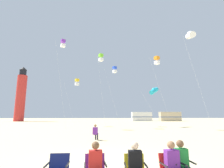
{
  "coord_description": "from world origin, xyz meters",
  "views": [
    {
      "loc": [
        -0.35,
        -7.0,
        1.83
      ],
      "look_at": [
        0.66,
        9.97,
        4.9
      ],
      "focal_mm": 27.66,
      "sensor_mm": 36.0,
      "label": 1
    }
  ],
  "objects_px": {
    "spectator_yellow_chair": "(136,165)",
    "kite_box_violet": "(63,43)",
    "kite_box_gold": "(77,82)",
    "kite_box_orange": "(157,60)",
    "kite_tube_white": "(190,35)",
    "kite_box_blue": "(115,70)",
    "kite_flyer_standing": "(96,132)",
    "camp_chair_navy": "(58,168)",
    "camp_chair_yellow": "(135,168)",
    "rv_van_white": "(142,116)",
    "camp_chair_black": "(180,165)",
    "lighthouse_distant": "(21,95)",
    "spectator_purple_chair": "(95,165)",
    "spectator_black_chair": "(183,162)",
    "kite_box_lime": "(101,58)",
    "rv_van_tan": "(170,117)",
    "spectator_red_chair": "(174,164)",
    "camp_chair_purple": "(95,168)",
    "kite_tube_cyan": "(154,91)",
    "camp_chair_red": "(171,167)"
  },
  "relations": [
    {
      "from": "spectator_yellow_chair",
      "to": "kite_box_violet",
      "type": "xyz_separation_m",
      "value": [
        -6.82,
        20.5,
        11.92
      ]
    },
    {
      "from": "kite_box_gold",
      "to": "spectator_yellow_chair",
      "type": "bearing_deg",
      "value": -78.42
    },
    {
      "from": "kite_box_orange",
      "to": "kite_tube_white",
      "type": "bearing_deg",
      "value": -63.24
    },
    {
      "from": "kite_box_blue",
      "to": "kite_flyer_standing",
      "type": "bearing_deg",
      "value": -99.23
    },
    {
      "from": "camp_chair_navy",
      "to": "spectator_yellow_chair",
      "type": "height_order",
      "value": "spectator_yellow_chair"
    },
    {
      "from": "camp_chair_yellow",
      "to": "rv_van_white",
      "type": "relative_size",
      "value": 0.13
    },
    {
      "from": "kite_box_blue",
      "to": "camp_chair_black",
      "type": "bearing_deg",
      "value": -90.23
    },
    {
      "from": "camp_chair_navy",
      "to": "kite_box_violet",
      "type": "height_order",
      "value": "kite_box_violet"
    },
    {
      "from": "camp_chair_yellow",
      "to": "lighthouse_distant",
      "type": "distance_m",
      "value": 56.14
    },
    {
      "from": "kite_flyer_standing",
      "to": "spectator_yellow_chair",
      "type": "bearing_deg",
      "value": 115.09
    },
    {
      "from": "spectator_purple_chair",
      "to": "lighthouse_distant",
      "type": "bearing_deg",
      "value": 111.03
    },
    {
      "from": "kite_box_gold",
      "to": "kite_box_blue",
      "type": "height_order",
      "value": "kite_box_blue"
    },
    {
      "from": "camp_chair_navy",
      "to": "spectator_black_chair",
      "type": "relative_size",
      "value": 0.71
    },
    {
      "from": "camp_chair_navy",
      "to": "kite_box_lime",
      "type": "xyz_separation_m",
      "value": [
        0.9,
        21.25,
        10.26
      ]
    },
    {
      "from": "spectator_purple_chair",
      "to": "spectator_yellow_chair",
      "type": "bearing_deg",
      "value": -10.24
    },
    {
      "from": "camp_chair_yellow",
      "to": "kite_tube_white",
      "type": "height_order",
      "value": "kite_tube_white"
    },
    {
      "from": "kite_tube_white",
      "to": "camp_chair_black",
      "type": "bearing_deg",
      "value": -121.28
    },
    {
      "from": "camp_chair_navy",
      "to": "spectator_purple_chair",
      "type": "xyz_separation_m",
      "value": [
        0.97,
        -0.21,
        0.11
      ]
    },
    {
      "from": "camp_chair_navy",
      "to": "spectator_purple_chair",
      "type": "relative_size",
      "value": 0.71
    },
    {
      "from": "spectator_black_chair",
      "to": "rv_van_tan",
      "type": "distance_m",
      "value": 52.29
    },
    {
      "from": "spectator_red_chair",
      "to": "rv_van_white",
      "type": "relative_size",
      "value": 0.18
    },
    {
      "from": "kite_tube_white",
      "to": "rv_van_white",
      "type": "distance_m",
      "value": 39.01
    },
    {
      "from": "kite_flyer_standing",
      "to": "lighthouse_distant",
      "type": "distance_m",
      "value": 48.0
    },
    {
      "from": "camp_chair_yellow",
      "to": "lighthouse_distant",
      "type": "height_order",
      "value": "lighthouse_distant"
    },
    {
      "from": "camp_chair_purple",
      "to": "spectator_yellow_chair",
      "type": "height_order",
      "value": "spectator_yellow_chair"
    },
    {
      "from": "spectator_yellow_chair",
      "to": "kite_box_gold",
      "type": "distance_m",
      "value": 27.15
    },
    {
      "from": "kite_box_violet",
      "to": "kite_tube_cyan",
      "type": "relative_size",
      "value": 2.01
    },
    {
      "from": "camp_chair_red",
      "to": "camp_chair_navy",
      "type": "bearing_deg",
      "value": 171.92
    },
    {
      "from": "camp_chair_black",
      "to": "kite_box_orange",
      "type": "xyz_separation_m",
      "value": [
        5.69,
        18.43,
        9.06
      ]
    },
    {
      "from": "camp_chair_navy",
      "to": "kite_box_blue",
      "type": "height_order",
      "value": "kite_box_blue"
    },
    {
      "from": "spectator_black_chair",
      "to": "kite_flyer_standing",
      "type": "height_order",
      "value": "same"
    },
    {
      "from": "kite_box_violet",
      "to": "lighthouse_distant",
      "type": "relative_size",
      "value": 0.78
    },
    {
      "from": "camp_chair_red",
      "to": "rv_van_tan",
      "type": "relative_size",
      "value": 0.13
    },
    {
      "from": "kite_box_blue",
      "to": "camp_chair_red",
      "type": "bearing_deg",
      "value": -90.97
    },
    {
      "from": "spectator_purple_chair",
      "to": "kite_box_orange",
      "type": "relative_size",
      "value": 0.11
    },
    {
      "from": "kite_box_orange",
      "to": "rv_van_white",
      "type": "xyz_separation_m",
      "value": [
        5.1,
        32.74,
        -8.17
      ]
    },
    {
      "from": "camp_chair_navy",
      "to": "camp_chair_yellow",
      "type": "height_order",
      "value": "same"
    },
    {
      "from": "spectator_red_chair",
      "to": "spectator_black_chair",
      "type": "height_order",
      "value": "same"
    },
    {
      "from": "spectator_purple_chair",
      "to": "camp_chair_red",
      "type": "xyz_separation_m",
      "value": [
        1.97,
        0.08,
        -0.11
      ]
    },
    {
      "from": "camp_chair_red",
      "to": "rv_van_tan",
      "type": "bearing_deg",
      "value": 62.67
    },
    {
      "from": "camp_chair_purple",
      "to": "spectator_purple_chair",
      "type": "bearing_deg",
      "value": -90.0
    },
    {
      "from": "camp_chair_black",
      "to": "kite_tube_cyan",
      "type": "distance_m",
      "value": 24.5
    },
    {
      "from": "kite_box_orange",
      "to": "camp_chair_navy",
      "type": "bearing_deg",
      "value": -115.85
    },
    {
      "from": "camp_chair_purple",
      "to": "camp_chair_black",
      "type": "height_order",
      "value": "same"
    },
    {
      "from": "spectator_black_chair",
      "to": "lighthouse_distant",
      "type": "relative_size",
      "value": 0.07
    },
    {
      "from": "camp_chair_purple",
      "to": "kite_box_orange",
      "type": "bearing_deg",
      "value": 61.26
    },
    {
      "from": "camp_chair_navy",
      "to": "lighthouse_distant",
      "type": "distance_m",
      "value": 55.13
    },
    {
      "from": "camp_chair_purple",
      "to": "kite_box_lime",
      "type": "height_order",
      "value": "kite_box_lime"
    },
    {
      "from": "camp_chair_navy",
      "to": "camp_chair_black",
      "type": "bearing_deg",
      "value": 0.1
    },
    {
      "from": "spectator_purple_chair",
      "to": "camp_chair_red",
      "type": "bearing_deg",
      "value": -3.03
    }
  ]
}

